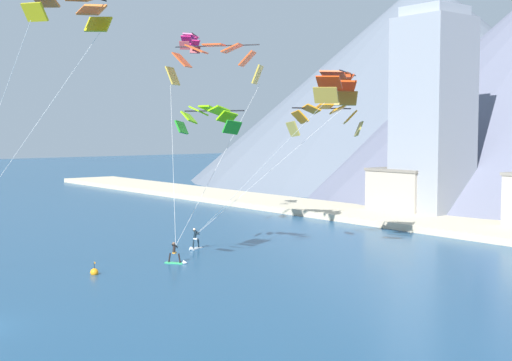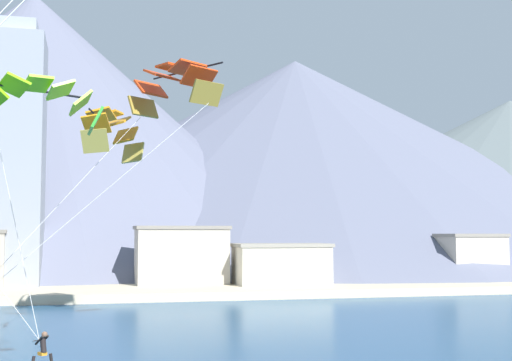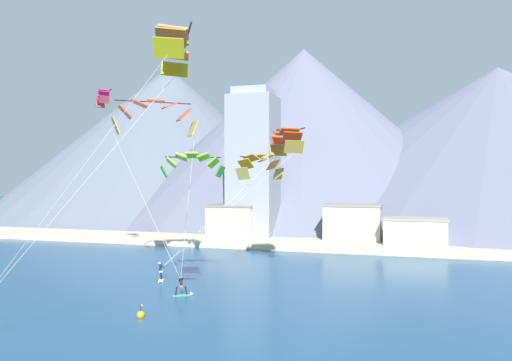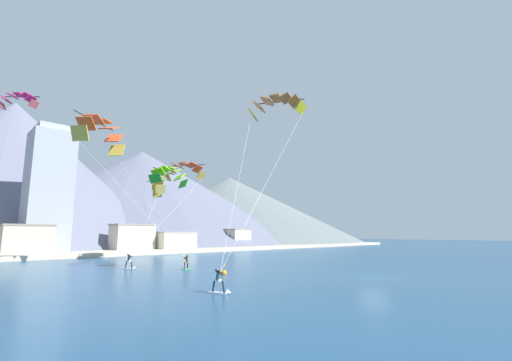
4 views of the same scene
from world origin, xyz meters
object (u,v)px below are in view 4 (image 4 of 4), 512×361
Objects in this scene: kitesurfer_near_lead at (187,265)px; parafoil_kite_near_lead at (101,131)px; parafoil_kite_distant_high_outer at (169,175)px; race_marker_buoy at (224,273)px; kitesurfer_near_trail at (221,286)px; kitesurfer_mid_center at (130,264)px; parafoil_kite_distant_mid_solo at (19,99)px; parafoil_kite_near_trail at (276,105)px; parafoil_kite_mid_center at (184,170)px; parafoil_kite_distant_low_drift at (157,184)px.

parafoil_kite_near_lead is (-7.20, 8.45, 15.60)m from kitesurfer_near_lead.
parafoil_kite_distant_high_outer is 5.53× the size of race_marker_buoy.
kitesurfer_near_trail is 19.34m from kitesurfer_mid_center.
parafoil_kite_distant_high_outer is at bearing -28.61° from parafoil_kite_distant_mid_solo.
parafoil_kite_near_trail is (11.18, -18.34, 1.17)m from parafoil_kite_near_lead.
kitesurfer_near_lead is 17.65m from parafoil_kite_mid_center.
parafoil_kite_mid_center is 2.30× the size of parafoil_kite_distant_high_outer.
parafoil_kite_near_trail is at bearing 24.09° from kitesurfer_near_trail.
kitesurfer_near_lead is 6.31m from kitesurfer_mid_center.
parafoil_kite_distant_mid_solo is at bearing 143.58° from kitesurfer_near_lead.
kitesurfer_mid_center is 0.47× the size of parafoil_kite_distant_mid_solo.
parafoil_kite_distant_mid_solo is at bearing 147.76° from kitesurfer_mid_center.
kitesurfer_near_trail is 0.11× the size of parafoil_kite_near_trail.
parafoil_kite_near_lead is 11.76m from parafoil_kite_distant_low_drift.
kitesurfer_near_trail is 20.52m from parafoil_kite_near_trail.
kitesurfer_mid_center is 1.78× the size of race_marker_buoy.
parafoil_kite_distant_high_outer is 18.22m from parafoil_kite_distant_mid_solo.
kitesurfer_mid_center reaches higher than kitesurfer_near_trail.
parafoil_kite_near_trail reaches higher than kitesurfer_mid_center.
parafoil_kite_distant_low_drift reaches higher than kitesurfer_mid_center.
kitesurfer_mid_center is 0.11× the size of parafoil_kite_near_trail.
parafoil_kite_distant_low_drift is at bearing 70.94° from kitesurfer_near_trail.
kitesurfer_near_trail is 0.14× the size of parafoil_kite_mid_center.
kitesurfer_near_lead is at bearing 111.93° from parafoil_kite_near_trail.
parafoil_kite_near_lead reaches higher than kitesurfer_near_lead.
parafoil_kite_distant_low_drift is (2.58, 12.55, 10.51)m from kitesurfer_near_lead.
parafoil_kite_near_lead is at bearing -170.58° from parafoil_kite_mid_center.
parafoil_kite_near_lead reaches higher than kitesurfer_near_trail.
parafoil_kite_mid_center is (12.67, 25.35, 12.82)m from kitesurfer_near_trail.
parafoil_kite_near_trail is at bearing -58.63° from parafoil_kite_near_lead.
parafoil_kite_mid_center is (13.02, 2.16, -2.74)m from parafoil_kite_near_lead.
kitesurfer_near_trail reaches higher than race_marker_buoy.
kitesurfer_near_lead is at bearing -101.61° from parafoil_kite_distant_low_drift.
parafoil_kite_near_lead is at bearing -19.19° from parafoil_kite_distant_mid_solo.
parafoil_kite_distant_high_outer is at bearing -110.04° from parafoil_kite_distant_low_drift.
kitesurfer_near_trail is 0.32× the size of parafoil_kite_distant_high_outer.
parafoil_kite_near_trail is at bearing -59.50° from kitesurfer_mid_center.
kitesurfer_near_trail is at bearing -72.10° from parafoil_kite_distant_mid_solo.
race_marker_buoy is at bearing 141.00° from parafoil_kite_near_trail.
parafoil_kite_near_trail is (10.84, 4.85, 16.74)m from kitesurfer_near_trail.
parafoil_kite_distant_mid_solo is at bearing 132.28° from parafoil_kite_near_trail.
parafoil_kite_distant_low_drift is (3.35, 9.20, 0.09)m from parafoil_kite_distant_high_outer.
parafoil_kite_distant_mid_solo reaches higher than kitesurfer_near_trail.
race_marker_buoy is (0.68, -9.95, -10.73)m from parafoil_kite_distant_high_outer.
parafoil_kite_mid_center is at bearing 84.89° from parafoil_kite_near_trail.
parafoil_kite_mid_center is 10.10m from parafoil_kite_distant_high_outer.
race_marker_buoy is at bearing -64.71° from parafoil_kite_near_lead.
parafoil_kite_distant_high_outer is 1.45× the size of parafoil_kite_distant_mid_solo.
race_marker_buoy is at bearing 50.32° from kitesurfer_near_trail.
parafoil_kite_near_trail is at bearing -95.11° from parafoil_kite_mid_center.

